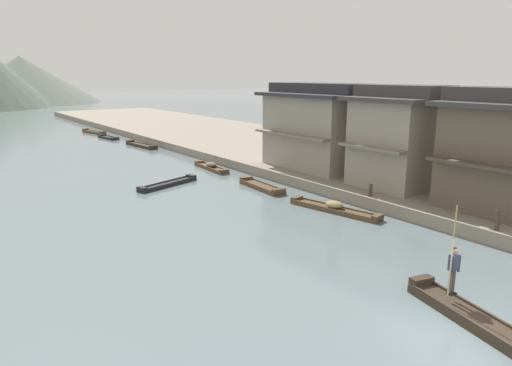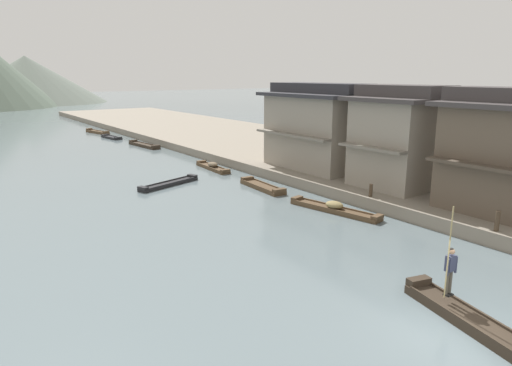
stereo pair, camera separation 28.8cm
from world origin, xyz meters
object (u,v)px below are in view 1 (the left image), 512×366
at_px(boat_moored_third, 334,208).
at_px(mooring_post_dock_mid, 371,190).
at_px(boat_moored_far, 108,138).
at_px(boat_foreground_poled, 471,317).
at_px(boat_midriver_drifting, 168,184).
at_px(house_waterfront_second, 400,137).
at_px(house_waterfront_tall, 317,127).
at_px(mooring_post_dock_near, 497,220).
at_px(house_waterfront_nearest, 506,152).
at_px(boatman_person, 453,265).
at_px(boat_moored_second, 262,187).
at_px(boat_moored_nearest, 141,145).
at_px(boat_midriver_upstream, 94,132).
at_px(boat_upstream_distant, 211,167).

distance_m(boat_moored_third, mooring_post_dock_mid, 2.40).
bearing_deg(mooring_post_dock_mid, boat_moored_far, 93.91).
distance_m(boat_foreground_poled, boat_midriver_drifting, 21.84).
relative_size(boat_foreground_poled, mooring_post_dock_mid, 6.63).
distance_m(house_waterfront_second, house_waterfront_tall, 7.26).
bearing_deg(mooring_post_dock_near, house_waterfront_tall, 77.55).
xyz_separation_m(boat_foreground_poled, house_waterfront_second, (10.54, 10.89, 3.55)).
height_order(boat_midriver_drifting, house_waterfront_nearest, house_waterfront_nearest).
bearing_deg(boatman_person, boat_moored_third, 64.17).
relative_size(boat_moored_second, house_waterfront_second, 0.72).
bearing_deg(boat_moored_nearest, boat_moored_second, -91.37).
xyz_separation_m(house_waterfront_second, mooring_post_dock_near, (-3.42, -7.97, -2.56)).
bearing_deg(mooring_post_dock_mid, boat_midriver_drifting, 120.75).
distance_m(boat_moored_nearest, boat_moored_second, 22.09).
relative_size(boat_moored_nearest, boat_moored_second, 1.23).
bearing_deg(boat_midriver_drifting, boat_midriver_upstream, 81.86).
relative_size(boatman_person, mooring_post_dock_mid, 4.14).
distance_m(boat_moored_third, boat_upstream_distant, 14.05).
height_order(boat_midriver_drifting, house_waterfront_tall, house_waterfront_tall).
height_order(boat_upstream_distant, mooring_post_dock_near, mooring_post_dock_near).
height_order(boat_foreground_poled, house_waterfront_second, house_waterfront_second).
xyz_separation_m(boat_moored_second, house_waterfront_nearest, (5.55, -12.88, 3.58)).
height_order(boatman_person, house_waterfront_nearest, house_waterfront_nearest).
relative_size(boat_moored_nearest, boat_midriver_drifting, 1.12).
xyz_separation_m(boat_foreground_poled, boat_upstream_distant, (5.32, 24.84, 0.02)).
relative_size(boat_foreground_poled, mooring_post_dock_near, 5.27).
xyz_separation_m(boat_moored_third, house_waterfront_tall, (5.48, 7.36, 3.52)).
relative_size(boat_upstream_distant, mooring_post_dock_mid, 6.41).
distance_m(house_waterfront_tall, mooring_post_dock_mid, 9.13).
distance_m(boat_moored_third, boat_midriver_upstream, 42.83).
bearing_deg(boat_upstream_distant, mooring_post_dock_mid, -83.03).
relative_size(boat_moored_nearest, boat_moored_far, 1.43).
relative_size(boatman_person, house_waterfront_second, 0.50).
height_order(boat_midriver_drifting, boat_midriver_upstream, boat_midriver_upstream).
bearing_deg(boat_moored_second, boat_upstream_distant, 86.20).
bearing_deg(boatman_person, boat_moored_nearest, 82.39).
height_order(boat_upstream_distant, mooring_post_dock_mid, mooring_post_dock_mid).
xyz_separation_m(boatman_person, boat_midriver_drifting, (-0.07, 20.97, -1.43)).
relative_size(boat_moored_second, mooring_post_dock_near, 4.80).
bearing_deg(house_waterfront_nearest, boat_moored_second, 113.32).
bearing_deg(boat_moored_second, boat_foreground_poled, -105.54).
distance_m(boatman_person, boat_moored_third, 11.12).
height_order(boatman_person, mooring_post_dock_mid, boatman_person).
height_order(boat_foreground_poled, boat_moored_second, boat_foreground_poled).
bearing_deg(boat_moored_far, boat_moored_third, -89.31).
bearing_deg(boat_moored_third, boat_midriver_upstream, 90.44).
bearing_deg(house_waterfront_tall, boat_midriver_upstream, 99.31).
height_order(boat_moored_nearest, boat_moored_far, boat_moored_nearest).
distance_m(boat_foreground_poled, boat_moored_nearest, 39.79).
distance_m(boat_midriver_drifting, house_waterfront_tall, 11.56).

